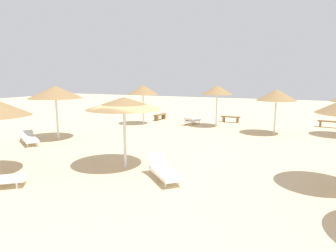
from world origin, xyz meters
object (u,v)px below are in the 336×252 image
(lounger_2, at_px, (164,171))
(bench_2, at_px, (231,118))
(parasol_5, at_px, (55,92))
(lounger_5, at_px, (29,138))
(parasol_8, at_px, (143,90))
(bench_0, at_px, (329,123))
(parasol_9, at_px, (276,95))
(parasol_1, at_px, (217,90))
(lounger_1, at_px, (192,120))
(parasol_2, at_px, (124,103))
(bench_1, at_px, (160,116))

(lounger_2, relative_size, bench_2, 1.19)
(parasol_5, bearing_deg, lounger_5, -109.72)
(parasol_8, height_order, bench_2, parasol_8)
(parasol_8, height_order, bench_0, parasol_8)
(bench_2, bearing_deg, bench_0, 4.14)
(parasol_8, height_order, parasol_9, parasol_8)
(parasol_1, xyz_separation_m, parasol_9, (4.04, -1.24, -0.18))
(lounger_1, bearing_deg, parasol_5, -122.16)
(parasol_2, height_order, parasol_5, parasol_5)
(lounger_5, bearing_deg, lounger_2, -12.92)
(parasol_2, distance_m, bench_0, 16.15)
(bench_1, distance_m, bench_2, 5.75)
(bench_2, bearing_deg, parasol_8, -148.16)
(parasol_1, bearing_deg, bench_0, 21.96)
(parasol_2, relative_size, parasol_9, 1.04)
(lounger_5, bearing_deg, parasol_1, 50.83)
(parasol_5, distance_m, parasol_9, 13.00)
(lounger_5, height_order, bench_2, lounger_5)
(parasol_5, height_order, lounger_1, parasol_5)
(parasol_2, bearing_deg, bench_0, 59.56)
(lounger_5, relative_size, bench_2, 1.30)
(lounger_1, relative_size, lounger_5, 1.00)
(parasol_1, bearing_deg, lounger_1, 170.41)
(lounger_1, bearing_deg, parasol_9, -14.70)
(parasol_8, distance_m, bench_2, 7.20)
(parasol_2, height_order, bench_2, parasol_2)
(lounger_5, bearing_deg, bench_1, 76.99)
(lounger_1, bearing_deg, lounger_5, -120.41)
(bench_2, bearing_deg, parasol_5, -126.31)
(parasol_2, xyz_separation_m, lounger_2, (1.96, -0.62, -2.22))
(parasol_5, relative_size, parasol_8, 1.04)
(parasol_8, bearing_deg, parasol_9, -0.66)
(parasol_9, height_order, bench_0, parasol_9)
(parasol_5, bearing_deg, parasol_1, 47.96)
(parasol_1, height_order, lounger_1, parasol_1)
(parasol_9, distance_m, lounger_1, 6.55)
(parasol_9, relative_size, lounger_2, 1.55)
(parasol_2, bearing_deg, parasol_9, 63.48)
(parasol_5, xyz_separation_m, bench_2, (7.62, 10.37, -2.35))
(lounger_5, height_order, bench_1, lounger_5)
(parasol_2, height_order, lounger_5, parasol_2)
(bench_0, bearing_deg, parasol_1, -158.04)
(parasol_9, relative_size, lounger_5, 1.42)
(parasol_1, distance_m, bench_2, 3.40)
(lounger_1, distance_m, bench_1, 3.39)
(parasol_1, height_order, parasol_9, parasol_1)
(lounger_1, height_order, lounger_5, lounger_1)
(parasol_1, relative_size, parasol_8, 1.00)
(parasol_5, relative_size, bench_1, 1.99)
(bench_0, distance_m, bench_2, 6.88)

